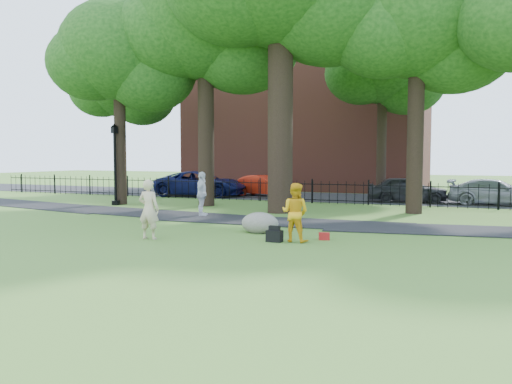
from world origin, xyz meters
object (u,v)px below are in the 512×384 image
at_px(woman, 149,209).
at_px(lamppost, 115,165).
at_px(man, 295,212).
at_px(boulder, 260,222).
at_px(red_sedan, 264,186).

relative_size(woman, lamppost, 0.43).
bearing_deg(lamppost, woman, -30.18).
relative_size(man, boulder, 1.38).
relative_size(boulder, lamppost, 0.30).
distance_m(woman, lamppost, 11.45).
bearing_deg(man, lamppost, -24.46).
relative_size(woman, red_sedan, 0.45).
distance_m(woman, boulder, 3.62).
height_order(boulder, red_sedan, red_sedan).
bearing_deg(red_sedan, boulder, -149.26).
bearing_deg(red_sedan, woman, -160.51).
bearing_deg(lamppost, boulder, -12.70).
bearing_deg(woman, boulder, -141.33).
bearing_deg(woman, man, -168.72).
height_order(woman, man, woman).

